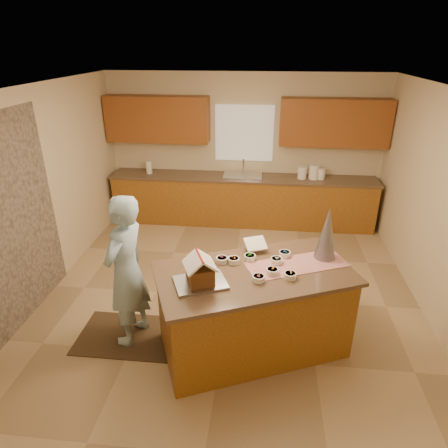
{
  "coord_description": "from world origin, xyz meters",
  "views": [
    {
      "loc": [
        0.4,
        -4.42,
        3.17
      ],
      "look_at": [
        -0.1,
        0.2,
        1.0
      ],
      "focal_mm": 31.51,
      "sensor_mm": 36.0,
      "label": 1
    }
  ],
  "objects_px": {
    "tinsel_tree": "(327,234)",
    "boy": "(126,272)",
    "island_base": "(253,312)",
    "gingerbread_house": "(200,272)"
  },
  "relations": [
    {
      "from": "boy",
      "to": "gingerbread_house",
      "type": "distance_m",
      "value": 0.94
    },
    {
      "from": "island_base",
      "to": "boy",
      "type": "bearing_deg",
      "value": 156.55
    },
    {
      "from": "tinsel_tree",
      "to": "boy",
      "type": "height_order",
      "value": "boy"
    },
    {
      "from": "tinsel_tree",
      "to": "gingerbread_house",
      "type": "xyz_separation_m",
      "value": [
        -1.28,
        -0.66,
        -0.16
      ]
    },
    {
      "from": "tinsel_tree",
      "to": "boy",
      "type": "relative_size",
      "value": 0.34
    },
    {
      "from": "island_base",
      "to": "gingerbread_house",
      "type": "xyz_separation_m",
      "value": [
        -0.53,
        -0.28,
        0.66
      ]
    },
    {
      "from": "tinsel_tree",
      "to": "gingerbread_house",
      "type": "height_order",
      "value": "tinsel_tree"
    },
    {
      "from": "island_base",
      "to": "boy",
      "type": "relative_size",
      "value": 1.1
    },
    {
      "from": "island_base",
      "to": "gingerbread_house",
      "type": "bearing_deg",
      "value": -174.81
    },
    {
      "from": "tinsel_tree",
      "to": "gingerbread_house",
      "type": "relative_size",
      "value": 1.51
    }
  ]
}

